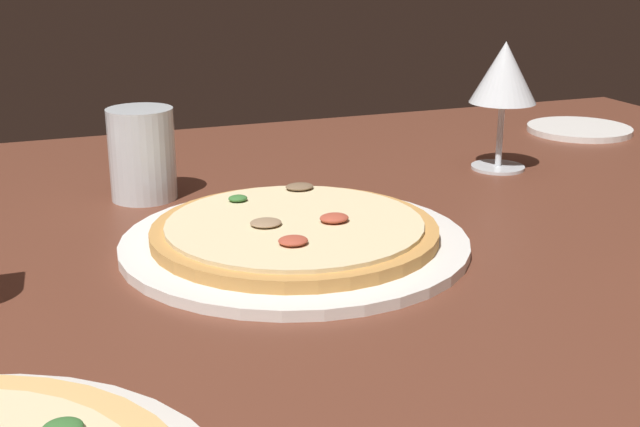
{
  "coord_description": "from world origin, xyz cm",
  "views": [
    {
      "loc": [
        29.4,
        70.98,
        31.74
      ],
      "look_at": [
        2.67,
        0.31,
        7.0
      ],
      "focal_mm": 46.85,
      "sensor_mm": 36.0,
      "label": 1
    }
  ],
  "objects": [
    {
      "name": "wine_glass_near",
      "position": [
        -28.4,
        -17.48,
        15.83
      ],
      "size": [
        8.32,
        8.32,
        16.1
      ],
      "color": "silver",
      "rests_on": "dining_table"
    },
    {
      "name": "dining_table",
      "position": [
        0.0,
        0.0,
        2.0
      ],
      "size": [
        150.0,
        110.0,
        4.0
      ],
      "primitive_type": "cube",
      "color": "brown",
      "rests_on": "ground"
    },
    {
      "name": "water_glass",
      "position": [
        15.99,
        -20.57,
        8.49
      ],
      "size": [
        7.37,
        7.37,
        10.27
      ],
      "color": "silver",
      "rests_on": "dining_table"
    },
    {
      "name": "side_plate",
      "position": [
        -51.62,
        -31.55,
        4.45
      ],
      "size": [
        15.57,
        15.57,
        0.9
      ],
      "primitive_type": "cylinder",
      "color": "white",
      "rests_on": "dining_table"
    },
    {
      "name": "pizza_main",
      "position": [
        5.33,
        0.6,
        5.16
      ],
      "size": [
        32.97,
        32.97,
        3.37
      ],
      "color": "white",
      "rests_on": "dining_table"
    }
  ]
}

